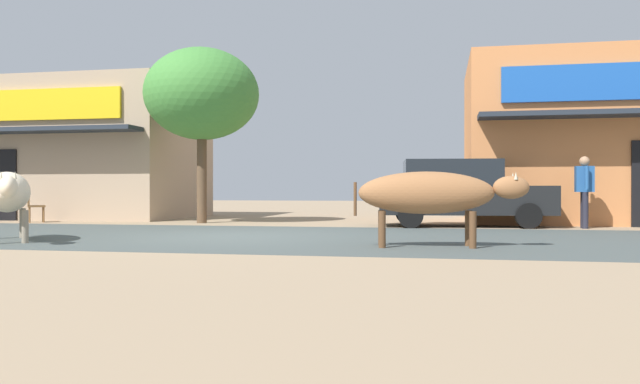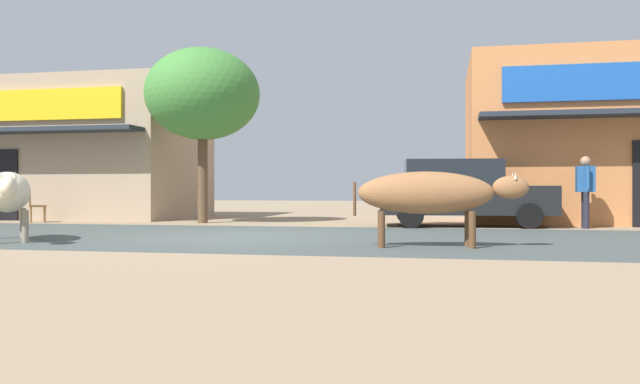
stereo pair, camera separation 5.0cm
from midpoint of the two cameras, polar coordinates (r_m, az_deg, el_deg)
ground at (r=12.32m, az=-8.11°, el=-4.01°), size 80.00×80.00×0.00m
asphalt_road at (r=12.32m, az=-8.11°, el=-4.00°), size 72.00×6.59×0.00m
storefront_left_cafe at (r=22.52m, az=-22.33°, el=3.42°), size 8.54×5.87×4.34m
storefront_right_club at (r=19.33m, az=24.11°, el=4.24°), size 7.30×5.87×4.53m
roadside_tree at (r=17.49m, az=-10.81°, el=8.71°), size 3.11×3.11×4.76m
parked_hatchback_car at (r=15.89m, az=12.54°, el=-0.02°), size 4.34×2.30×1.64m
cow_near_brown at (r=12.27m, az=-26.72°, el=-0.05°), size 1.95×2.29×1.22m
cow_far_dark at (r=9.99m, az=9.94°, el=-0.13°), size 2.74×0.85×1.19m
pedestrian_by_shop at (r=15.86m, az=22.88°, el=0.51°), size 0.40×0.61×1.69m
cafe_chair_by_doorway at (r=19.07m, az=-24.74°, el=-0.99°), size 0.62×0.62×0.92m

